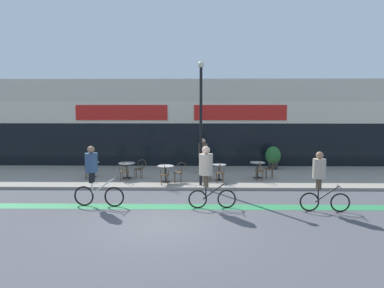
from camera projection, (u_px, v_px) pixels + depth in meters
ground_plane at (165, 225)px, 11.17m from camera, size 120.00×120.00×0.00m
sidewalk_slab at (178, 176)px, 18.38m from camera, size 40.00×5.50×0.12m
storefront_facade at (182, 122)px, 22.80m from camera, size 40.00×4.06×4.98m
bike_lane_stripe at (170, 207)px, 13.12m from camera, size 36.00×0.70×0.01m
bistro_table_0 at (93, 166)px, 17.83m from camera, size 0.62×0.62×0.72m
bistro_table_1 at (127, 167)px, 17.51m from camera, size 0.79×0.79×0.73m
bistro_table_2 at (166, 170)px, 16.65m from camera, size 0.73×0.73×0.74m
bistro_table_3 at (219, 169)px, 17.10m from camera, size 0.62×0.62×0.73m
bistro_table_4 at (258, 167)px, 17.58m from camera, size 0.69×0.69×0.75m
cafe_chair_0_near at (89, 168)px, 17.21m from camera, size 0.45×0.60×0.90m
cafe_chair_1_near at (124, 170)px, 16.88m from camera, size 0.44×0.59×0.90m
cafe_chair_1_side at (140, 167)px, 17.49m from camera, size 0.59×0.44×0.90m
cafe_chair_2_near at (165, 173)px, 16.03m from camera, size 0.45×0.60×0.90m
cafe_chair_2_side at (180, 171)px, 16.64m from camera, size 0.58×0.40×0.90m
cafe_chair_3_near at (220, 171)px, 16.47m from camera, size 0.41×0.58×0.90m
cafe_chair_3_side at (205, 169)px, 17.11m from camera, size 0.58×0.40×0.90m
cafe_chair_4_near at (260, 169)px, 16.96m from camera, size 0.41×0.58×0.90m
cafe_chair_4_side at (271, 167)px, 17.56m from camera, size 0.59×0.43×0.90m
planter_pot at (273, 157)px, 20.04m from camera, size 0.82×0.82×1.21m
lamp_post at (201, 115)px, 15.75m from camera, size 0.26×0.26×5.23m
cyclist_0 at (94, 172)px, 13.07m from camera, size 1.81×0.54×2.14m
cyclist_1 at (321, 177)px, 12.42m from camera, size 1.64×0.52×2.03m
cyclist_2 at (207, 171)px, 12.79m from camera, size 1.65×0.53×2.17m
pedestrian_near_end at (203, 153)px, 18.82m from camera, size 0.54×0.54×1.76m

